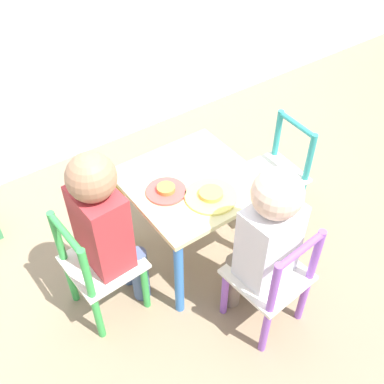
{
  "coord_description": "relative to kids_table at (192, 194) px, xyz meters",
  "views": [
    {
      "loc": [
        -0.77,
        -1.07,
        1.6
      ],
      "look_at": [
        0.0,
        0.0,
        0.37
      ],
      "focal_mm": 42.0,
      "sensor_mm": 36.0,
      "label": 1
    }
  ],
  "objects": [
    {
      "name": "ground_plane",
      "position": [
        0.0,
        0.0,
        -0.36
      ],
      "size": [
        6.0,
        6.0,
        0.0
      ],
      "primitive_type": "plane",
      "color": "#8C755B"
    },
    {
      "name": "kids_table",
      "position": [
        0.0,
        0.0,
        0.0
      ],
      "size": [
        0.5,
        0.5,
        0.43
      ],
      "color": "beige",
      "rests_on": "ground_plane"
    },
    {
      "name": "chair_purple",
      "position": [
        0.04,
        -0.45,
        -0.11
      ],
      "size": [
        0.28,
        0.28,
        0.51
      ],
      "rotation": [
        0.0,
        0.0,
        -3.06
      ],
      "color": "silver",
      "rests_on": "ground_plane"
    },
    {
      "name": "chair_green",
      "position": [
        -0.45,
        -0.03,
        -0.11
      ],
      "size": [
        0.27,
        0.27,
        0.51
      ],
      "rotation": [
        0.0,
        0.0,
        -4.66
      ],
      "color": "silver",
      "rests_on": "ground_plane"
    },
    {
      "name": "chair_teal",
      "position": [
        0.45,
        -0.03,
        -0.11
      ],
      "size": [
        0.28,
        0.28,
        0.51
      ],
      "rotation": [
        0.0,
        0.0,
        -1.63
      ],
      "color": "silver",
      "rests_on": "ground_plane"
    },
    {
      "name": "child_front",
      "position": [
        0.03,
        -0.39,
        0.09
      ],
      "size": [
        0.21,
        0.22,
        0.74
      ],
      "rotation": [
        0.0,
        0.0,
        -3.06
      ],
      "color": "#7A6B5B",
      "rests_on": "ground_plane"
    },
    {
      "name": "child_left",
      "position": [
        -0.39,
        -0.02,
        0.09
      ],
      "size": [
        0.22,
        0.21,
        0.75
      ],
      "rotation": [
        0.0,
        0.0,
        -4.66
      ],
      "color": "#4C608E",
      "rests_on": "ground_plane"
    },
    {
      "name": "plate_front",
      "position": [
        -0.0,
        -0.12,
        0.08
      ],
      "size": [
        0.2,
        0.2,
        0.03
      ],
      "color": "#EADB66",
      "rests_on": "kids_table"
    },
    {
      "name": "plate_left",
      "position": [
        -0.12,
        0.0,
        0.08
      ],
      "size": [
        0.15,
        0.15,
        0.03
      ],
      "color": "#E54C47",
      "rests_on": "kids_table"
    }
  ]
}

